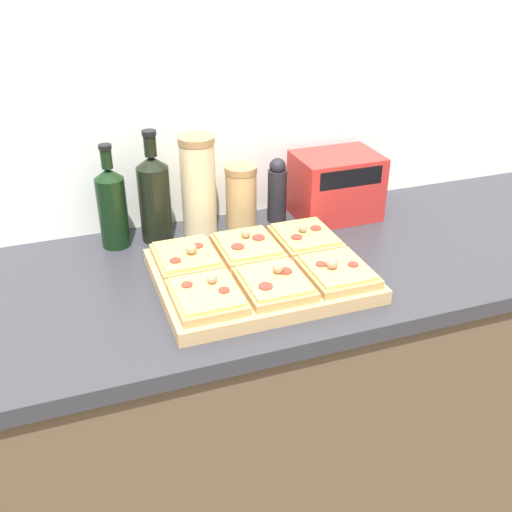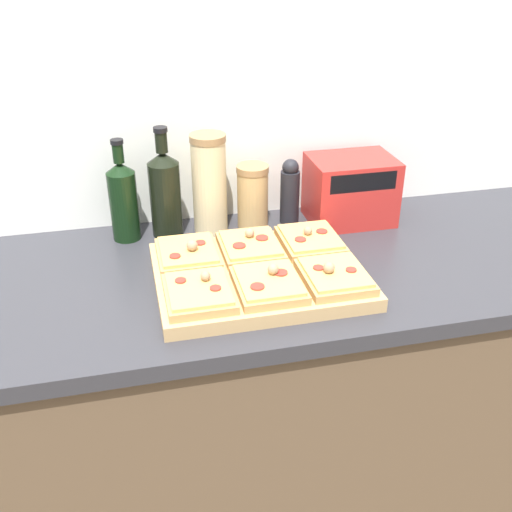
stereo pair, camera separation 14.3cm
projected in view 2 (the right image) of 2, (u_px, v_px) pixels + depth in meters
The scene contains 15 objects.
wall_back at pixel (205, 100), 1.63m from camera, with size 6.00×0.06×2.50m.
kitchen_counter at pixel (236, 408), 1.70m from camera, with size 2.63×0.67×0.91m.
cutting_board at pixel (259, 275), 1.43m from camera, with size 0.49×0.39×0.03m, color tan.
pizza_slice_back_left at pixel (188, 253), 1.46m from camera, with size 0.15×0.17×0.06m.
pizza_slice_back_center at pixel (250, 246), 1.49m from camera, with size 0.15×0.17×0.05m.
pizza_slice_back_right at pixel (310, 240), 1.52m from camera, with size 0.15×0.17×0.05m.
pizza_slice_front_left at pixel (199, 292), 1.30m from camera, with size 0.15×0.17×0.05m.
pizza_slice_front_center at pixel (269, 284), 1.33m from camera, with size 0.15×0.17×0.05m.
pizza_slice_front_right at pixel (335, 276), 1.37m from camera, with size 0.15×0.17×0.05m.
olive_oil_bottle at pixel (123, 199), 1.58m from camera, with size 0.08×0.08×0.28m.
wine_bottle at pixel (165, 192), 1.60m from camera, with size 0.08×0.08×0.30m.
grain_jar_tall at pixel (209, 184), 1.62m from camera, with size 0.10×0.10×0.27m.
grain_jar_short at pixel (253, 196), 1.67m from camera, with size 0.09×0.09×0.18m.
pepper_mill at pixel (290, 192), 1.69m from camera, with size 0.05×0.05×0.19m.
toaster_oven at pixel (350, 189), 1.70m from camera, with size 0.26×0.18×0.19m.
Camera 2 is at (-0.24, -0.95, 1.66)m, focal length 42.00 mm.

